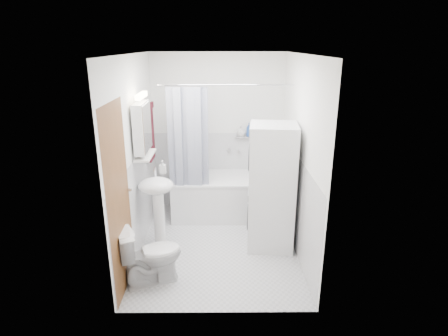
{
  "coord_description": "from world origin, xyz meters",
  "views": [
    {
      "loc": [
        0.05,
        -4.34,
        2.51
      ],
      "look_at": [
        0.08,
        0.15,
        1.01
      ],
      "focal_mm": 30.0,
      "sensor_mm": 36.0,
      "label": 1
    }
  ],
  "objects_px": {
    "bathtub": "(226,194)",
    "washer_dryer": "(272,187)",
    "toilet": "(151,255)",
    "sink": "(157,197)"
  },
  "relations": [
    {
      "from": "washer_dryer",
      "to": "toilet",
      "type": "xyz_separation_m",
      "value": [
        -1.4,
        -0.8,
        -0.47
      ]
    },
    {
      "from": "bathtub",
      "to": "washer_dryer",
      "type": "xyz_separation_m",
      "value": [
        0.56,
        -0.9,
        0.46
      ]
    },
    {
      "from": "sink",
      "to": "washer_dryer",
      "type": "relative_size",
      "value": 0.65
    },
    {
      "from": "bathtub",
      "to": "washer_dryer",
      "type": "distance_m",
      "value": 1.16
    },
    {
      "from": "bathtub",
      "to": "washer_dryer",
      "type": "bearing_deg",
      "value": -58.21
    },
    {
      "from": "sink",
      "to": "toilet",
      "type": "height_order",
      "value": "sink"
    },
    {
      "from": "bathtub",
      "to": "toilet",
      "type": "height_order",
      "value": "toilet"
    },
    {
      "from": "toilet",
      "to": "sink",
      "type": "bearing_deg",
      "value": -19.53
    },
    {
      "from": "bathtub",
      "to": "washer_dryer",
      "type": "height_order",
      "value": "washer_dryer"
    },
    {
      "from": "washer_dryer",
      "to": "toilet",
      "type": "relative_size",
      "value": 2.38
    }
  ]
}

